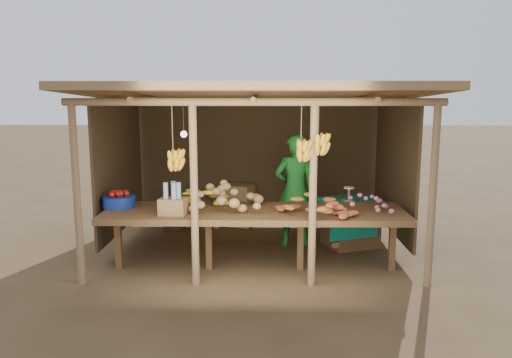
{
  "coord_description": "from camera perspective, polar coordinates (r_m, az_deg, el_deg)",
  "views": [
    {
      "loc": [
        0.15,
        -7.26,
        2.29
      ],
      "look_at": [
        0.0,
        0.0,
        1.05
      ],
      "focal_mm": 35.0,
      "sensor_mm": 36.0,
      "label": 1
    }
  ],
  "objects": [
    {
      "name": "counter",
      "position": [
        6.5,
        -0.17,
        -4.12
      ],
      "size": [
        3.9,
        1.05,
        0.8
      ],
      "color": "brown",
      "rests_on": "ground"
    },
    {
      "name": "ground",
      "position": [
        7.61,
        0.0,
        -7.82
      ],
      "size": [
        60.0,
        60.0,
        0.0
      ],
      "primitive_type": "plane",
      "color": "brown",
      "rests_on": "ground"
    },
    {
      "name": "onion_heap",
      "position": [
        6.47,
        12.25,
        -2.24
      ],
      "size": [
        0.8,
        0.64,
        0.35
      ],
      "primitive_type": null,
      "rotation": [
        0.0,
        0.0,
        0.37
      ],
      "color": "#C96176",
      "rests_on": "counter"
    },
    {
      "name": "sweet_potato_heap",
      "position": [
        6.21,
        6.88,
        -2.57
      ],
      "size": [
        1.05,
        0.83,
        0.36
      ],
      "primitive_type": null,
      "rotation": [
        0.0,
        0.0,
        -0.34
      ],
      "color": "#A25229",
      "rests_on": "counter"
    },
    {
      "name": "potato_heap",
      "position": [
        6.55,
        -3.83,
        -1.81
      ],
      "size": [
        1.22,
        0.83,
        0.37
      ],
      "primitive_type": null,
      "rotation": [
        0.0,
        0.0,
        0.13
      ],
      "color": "tan",
      "rests_on": "counter"
    },
    {
      "name": "stall_structure",
      "position": [
        7.24,
        -0.12,
        6.7
      ],
      "size": [
        4.7,
        3.5,
        2.43
      ],
      "color": "#8F6E4A",
      "rests_on": "ground"
    },
    {
      "name": "bottle_box",
      "position": [
        6.32,
        -9.46,
        -2.61
      ],
      "size": [
        0.35,
        0.29,
        0.41
      ],
      "color": "olive",
      "rests_on": "counter"
    },
    {
      "name": "burlap_sacks",
      "position": [
        8.6,
        -7.77,
        -3.79
      ],
      "size": [
        0.96,
        0.51,
        0.68
      ],
      "color": "#493722",
      "rests_on": "ground"
    },
    {
      "name": "banana_pile",
      "position": [
        6.85,
        -6.32,
        -1.43
      ],
      "size": [
        0.76,
        0.6,
        0.35
      ],
      "primitive_type": null,
      "rotation": [
        0.0,
        0.0,
        0.35
      ],
      "color": "yellow",
      "rests_on": "counter"
    },
    {
      "name": "carton_stack",
      "position": [
        8.71,
        -2.99,
        -3.39
      ],
      "size": [
        1.05,
        0.5,
        0.73
      ],
      "color": "olive",
      "rests_on": "ground"
    },
    {
      "name": "tarp_crate",
      "position": [
        7.74,
        10.74,
        -4.72
      ],
      "size": [
        0.98,
        0.92,
        0.94
      ],
      "color": "brown",
      "rests_on": "ground"
    },
    {
      "name": "tomato_basin",
      "position": [
        6.9,
        -15.39,
        -2.35
      ],
      "size": [
        0.43,
        0.43,
        0.22
      ],
      "rotation": [
        0.0,
        0.0,
        -0.07
      ],
      "color": "navy",
      "rests_on": "counter"
    },
    {
      "name": "vendor",
      "position": [
        7.56,
        4.48,
        -1.3
      ],
      "size": [
        0.68,
        0.5,
        1.7
      ],
      "primitive_type": "imported",
      "rotation": [
        0.0,
        0.0,
        3.29
      ],
      "color": "#1A7727",
      "rests_on": "ground"
    }
  ]
}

